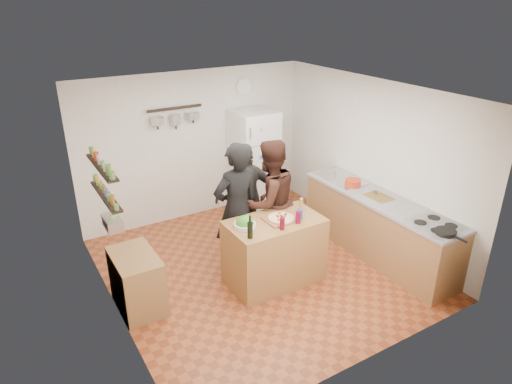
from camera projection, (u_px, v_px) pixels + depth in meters
room_shell at (245, 178)px, 6.33m from camera, size 4.20×4.20×4.20m
prep_island at (274, 251)px, 6.08m from camera, size 1.25×0.72×0.91m
pizza_board at (281, 219)px, 5.91m from camera, size 0.42×0.34×0.02m
pizza at (281, 218)px, 5.90m from camera, size 0.34×0.34×0.02m
salad_bowl at (245, 225)px, 5.72m from camera, size 0.28×0.28×0.06m
wine_bottle at (250, 230)px, 5.44m from camera, size 0.07×0.07×0.21m
wine_glass_near at (282, 224)px, 5.65m from camera, size 0.07×0.07×0.16m
wine_glass_far at (298, 217)px, 5.81m from camera, size 0.07×0.07×0.16m
pepper_mill at (301, 206)px, 6.11m from camera, size 0.05×0.05×0.16m
salt_canister at (299, 214)px, 5.91m from camera, size 0.08×0.08×0.13m
person_left at (237, 209)px, 6.13m from camera, size 0.71×0.48×1.88m
person_center at (269, 202)px, 6.42m from camera, size 0.95×0.78×1.82m
person_back at (247, 196)px, 6.83m from camera, size 1.03×0.63×1.64m
counter_run at (377, 227)px, 6.72m from camera, size 0.63×2.63×0.90m
stove_top at (435, 225)px, 5.79m from camera, size 0.60×0.62×0.02m
skillet at (446, 232)px, 5.55m from camera, size 0.26×0.26×0.05m
sink at (342, 179)px, 7.20m from camera, size 0.50×0.80×0.03m
cutting_board at (379, 197)px, 6.56m from camera, size 0.30×0.40×0.02m
red_bowl at (353, 183)px, 6.91m from camera, size 0.24×0.24×0.10m
fridge at (254, 161)px, 7.99m from camera, size 0.70×0.68×1.80m
wall_clock at (244, 87)px, 7.74m from camera, size 0.30×0.03×0.30m
spice_shelf_lower at (106, 196)px, 5.17m from camera, size 0.12×1.00×0.02m
spice_shelf_upper at (102, 167)px, 5.03m from camera, size 0.12×1.00×0.02m
produce_basket at (112, 223)px, 5.33m from camera, size 0.18×0.35×0.14m
side_table at (137, 281)px, 5.60m from camera, size 0.50×0.80×0.73m
pot_rack at (175, 108)px, 7.15m from camera, size 0.90×0.04×0.04m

